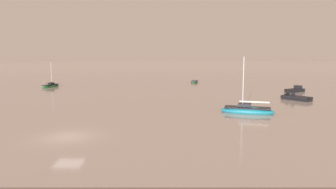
% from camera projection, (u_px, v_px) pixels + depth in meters
% --- Properties ---
extents(ground_plane, '(800.00, 800.00, 0.00)m').
position_uv_depth(ground_plane, '(67.00, 137.00, 27.80)').
color(ground_plane, gray).
extents(motorboat_moored_0, '(4.60, 5.23, 1.79)m').
position_uv_depth(motorboat_moored_0, '(291.00, 98.00, 50.52)').
color(motorboat_moored_0, black).
rests_on(motorboat_moored_0, ground).
extents(sailboat_moored_0, '(3.13, 5.42, 5.81)m').
position_uv_depth(sailboat_moored_0, '(50.00, 86.00, 69.19)').
color(sailboat_moored_0, '#23602D').
rests_on(sailboat_moored_0, ground).
extents(motorboat_moored_2, '(4.95, 3.95, 1.83)m').
position_uv_depth(motorboat_moored_2, '(296.00, 90.00, 60.91)').
color(motorboat_moored_2, black).
rests_on(motorboat_moored_2, ground).
extents(sailboat_moored_1, '(6.91, 3.79, 7.40)m').
position_uv_depth(sailboat_moored_1, '(246.00, 110.00, 38.99)').
color(sailboat_moored_1, '#197084').
rests_on(sailboat_moored_1, ground).
extents(rowboat_moored_0, '(2.61, 4.65, 0.70)m').
position_uv_depth(rowboat_moored_0, '(194.00, 82.00, 79.92)').
color(rowboat_moored_0, '#23602D').
rests_on(rowboat_moored_0, ground).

